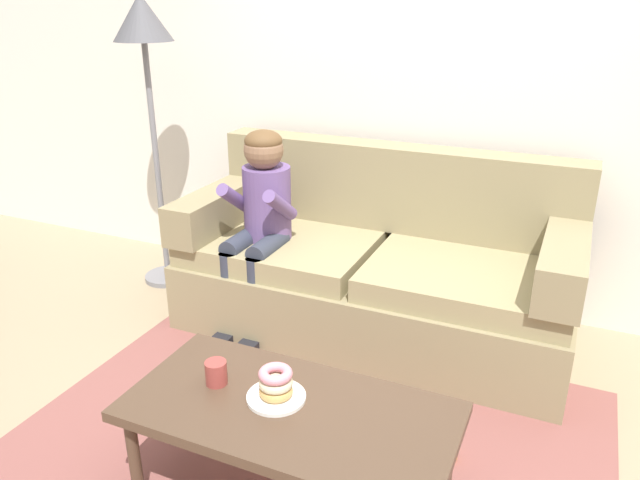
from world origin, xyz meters
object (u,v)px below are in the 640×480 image
(person_child, at_px, (260,212))
(mug, at_px, (216,373))
(coffee_table, at_px, (290,417))
(donut, at_px, (276,391))
(toy_controller, at_px, (430,449))
(couch, at_px, (376,270))
(floor_lamp, at_px, (145,49))

(person_child, distance_m, mug, 1.22)
(coffee_table, relative_size, donut, 9.59)
(person_child, xyz_separation_m, toy_controller, (1.14, -0.68, -0.65))
(person_child, distance_m, donut, 1.32)
(coffee_table, distance_m, mug, 0.32)
(couch, bearing_deg, donut, -86.36)
(floor_lamp, bearing_deg, donut, -41.55)
(person_child, height_order, toy_controller, person_child)
(donut, height_order, toy_controller, donut)
(mug, bearing_deg, floor_lamp, 133.44)
(donut, relative_size, floor_lamp, 0.07)
(coffee_table, xyz_separation_m, mug, (-0.31, 0.02, 0.09))
(couch, relative_size, person_child, 1.88)
(couch, height_order, mug, couch)
(toy_controller, bearing_deg, person_child, 157.11)
(mug, height_order, floor_lamp, floor_lamp)
(donut, relative_size, toy_controller, 0.53)
(coffee_table, bearing_deg, donut, 160.10)
(person_child, xyz_separation_m, donut, (0.68, -1.12, -0.21))
(coffee_table, xyz_separation_m, toy_controller, (0.40, 0.46, -0.36))
(couch, xyz_separation_m, toy_controller, (0.55, -0.89, -0.33))
(donut, bearing_deg, couch, 93.64)
(person_child, distance_m, toy_controller, 1.48)
(donut, bearing_deg, mug, -178.65)
(donut, height_order, floor_lamp, floor_lamp)
(couch, distance_m, person_child, 0.70)
(coffee_table, xyz_separation_m, donut, (-0.06, 0.02, 0.07))
(toy_controller, height_order, floor_lamp, floor_lamp)
(person_child, relative_size, donut, 9.18)
(coffee_table, height_order, floor_lamp, floor_lamp)
(person_child, xyz_separation_m, floor_lamp, (-0.87, 0.25, 0.79))
(person_child, relative_size, floor_lamp, 0.62)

